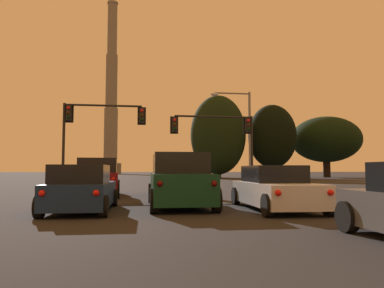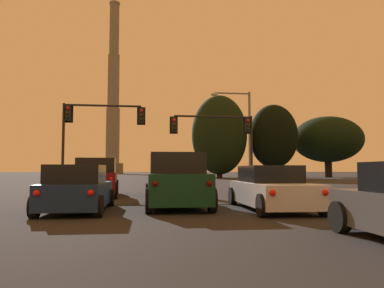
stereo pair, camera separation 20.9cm
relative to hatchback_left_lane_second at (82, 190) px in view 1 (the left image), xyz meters
name	(u,v)px [view 1 (the left image)]	position (x,y,z in m)	size (l,w,h in m)	color
hatchback_left_lane_second	(82,190)	(0.00, 0.00, 0.00)	(1.99, 4.14, 1.44)	navy
suv_left_lane_front	(98,178)	(-0.21, 7.04, 0.23)	(2.29, 4.97, 1.86)	maroon
sedan_center_lane_front	(172,182)	(3.45, 6.94, 0.00)	(2.08, 4.74, 1.43)	#4C4F54
suv_center_lane_second	(179,181)	(3.16, 1.06, 0.23)	(2.19, 4.94, 1.86)	#0F3823
sedan_right_lane_second	(275,189)	(6.15, -0.25, 0.00)	(2.14, 4.76, 1.43)	silver
traffic_light_overhead_left	(92,123)	(-1.33, 13.80, 3.77)	(5.64, 0.50, 5.78)	black
traffic_light_overhead_right	(224,132)	(7.89, 14.26, 3.37)	(6.16, 0.50, 5.24)	black
street_lamp	(243,127)	(10.11, 16.99, 4.10)	(3.32, 0.36, 7.62)	slate
smokestack	(111,105)	(-7.85, 127.88, 24.60)	(7.89, 7.89, 64.63)	slate
treeline_center_left	(272,136)	(24.05, 47.49, 6.26)	(8.08, 7.28, 12.24)	black
treeline_far_right	(326,140)	(35.80, 51.53, 6.21)	(12.78, 11.50, 11.05)	black
treeline_left_mid	(218,135)	(14.95, 48.09, 6.45)	(9.15, 8.23, 13.67)	black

